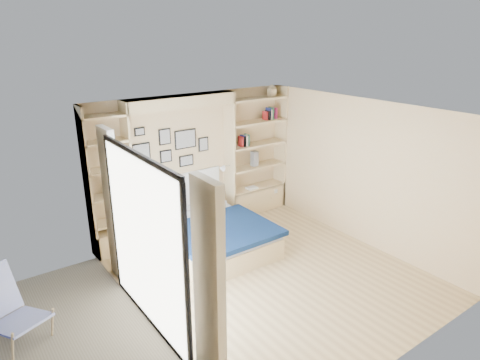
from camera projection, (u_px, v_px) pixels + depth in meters
ground at (270, 274)px, 6.57m from camera, size 4.50×4.50×0.00m
room_shell at (195, 185)px, 7.16m from camera, size 4.50×4.50×4.50m
bed at (210, 234)px, 7.24m from camera, size 1.68×2.06×1.07m
photo_gallery at (171, 147)px, 7.48m from camera, size 1.48×0.02×0.82m
reading_lamps at (186, 176)px, 7.56m from camera, size 1.92×0.12×0.15m
shelf_decor at (246, 132)px, 8.19m from camera, size 3.51×0.23×2.03m
deck_chair at (8, 308)px, 5.06m from camera, size 0.83×1.03×0.90m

